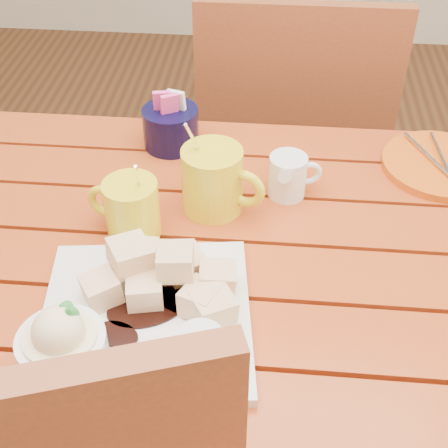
# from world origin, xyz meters

# --- Properties ---
(table) EXTENTS (1.20, 0.79, 0.75)m
(table) POSITION_xyz_m (0.00, 0.00, 0.64)
(table) COLOR #A84915
(table) RESTS_ON ground
(dessert_plate) EXTENTS (0.30, 0.30, 0.11)m
(dessert_plate) POSITION_xyz_m (-0.05, -0.13, 0.78)
(dessert_plate) COLOR white
(dessert_plate) RESTS_ON table
(coffee_mug_left) EXTENTS (0.11, 0.08, 0.14)m
(coffee_mug_left) POSITION_xyz_m (-0.09, 0.07, 0.80)
(coffee_mug_left) COLOR yellow
(coffee_mug_left) RESTS_ON table
(coffee_mug_right) EXTENTS (0.13, 0.10, 0.16)m
(coffee_mug_right) POSITION_xyz_m (0.03, 0.14, 0.80)
(coffee_mug_right) COLOR yellow
(coffee_mug_right) RESTS_ON table
(cream_pitcher) EXTENTS (0.09, 0.08, 0.07)m
(cream_pitcher) POSITION_xyz_m (0.15, 0.18, 0.79)
(cream_pitcher) COLOR white
(cream_pitcher) RESTS_ON table
(sugar_caddy) EXTENTS (0.10, 0.10, 0.11)m
(sugar_caddy) POSITION_xyz_m (-0.07, 0.31, 0.79)
(sugar_caddy) COLOR black
(sugar_caddy) RESTS_ON table
(orange_saucer) EXTENTS (0.20, 0.20, 0.02)m
(orange_saucer) POSITION_xyz_m (0.41, 0.28, 0.76)
(orange_saucer) COLOR #D75912
(orange_saucer) RESTS_ON table
(chair_far) EXTENTS (0.44, 0.44, 0.92)m
(chair_far) POSITION_xyz_m (0.16, 0.68, 0.52)
(chair_far) COLOR brown
(chair_far) RESTS_ON ground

